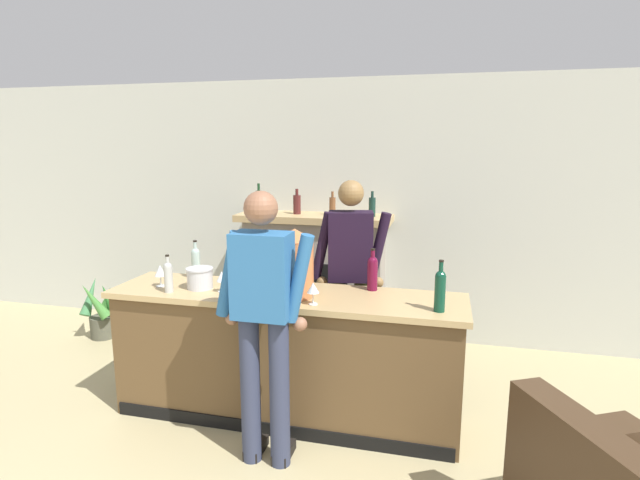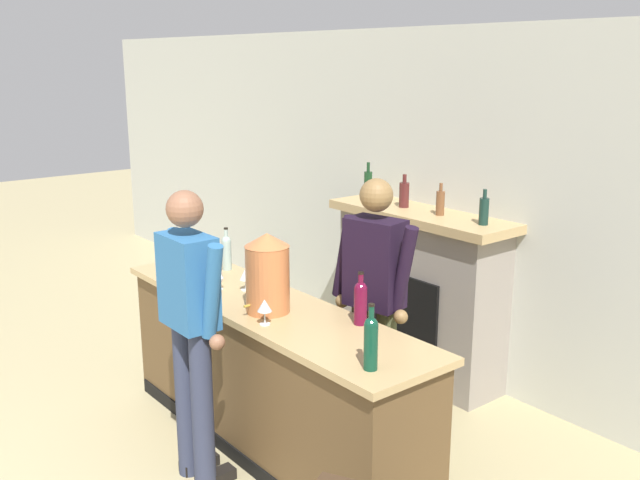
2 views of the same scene
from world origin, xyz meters
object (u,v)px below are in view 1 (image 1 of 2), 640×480
at_px(wine_bottle_cabernet_heavy, 372,272).
at_px(wine_glass_mid_counter, 160,271).
at_px(wine_glass_back_row, 313,288).
at_px(wine_glass_front_right, 222,277).
at_px(wine_glass_by_dispenser, 245,274).
at_px(person_bartender, 350,276).
at_px(wine_bottle_rose_blush, 168,276).
at_px(fireplace_stone, 315,276).
at_px(wine_glass_near_bucket, 275,275).
at_px(copper_dispenser, 295,263).
at_px(wine_bottle_merlot_tall, 196,262).
at_px(wine_bottle_chardonnay_pale, 440,289).
at_px(person_customer, 263,318).
at_px(potted_plant_corner, 101,311).
at_px(ice_bucket_steel, 200,278).

xyz_separation_m(wine_bottle_cabernet_heavy, wine_glass_mid_counter, (-1.60, -0.30, -0.02)).
relative_size(wine_bottle_cabernet_heavy, wine_glass_back_row, 2.06).
relative_size(wine_glass_back_row, wine_glass_mid_counter, 0.92).
bearing_deg(wine_glass_front_right, wine_glass_by_dispenser, 46.37).
bearing_deg(person_bartender, wine_bottle_rose_blush, -148.78).
height_order(fireplace_stone, wine_glass_near_bucket, fireplace_stone).
relative_size(copper_dispenser, wine_glass_front_right, 3.18).
height_order(fireplace_stone, person_bartender, person_bartender).
xyz_separation_m(wine_bottle_merlot_tall, wine_bottle_chardonnay_pale, (1.94, -0.36, 0.01)).
height_order(fireplace_stone, person_customer, person_customer).
relative_size(wine_bottle_rose_blush, wine_bottle_chardonnay_pale, 0.82).
xyz_separation_m(wine_glass_back_row, wine_glass_near_bucket, (-0.38, 0.30, -0.01)).
bearing_deg(copper_dispenser, wine_glass_mid_counter, 179.86).
bearing_deg(fireplace_stone, wine_bottle_merlot_tall, -114.75).
relative_size(fireplace_stone, wine_glass_by_dispenser, 10.95).
distance_m(person_customer, copper_dispenser, 0.56).
height_order(wine_bottle_rose_blush, wine_glass_back_row, wine_bottle_rose_blush).
height_order(wine_bottle_cabernet_heavy, wine_glass_near_bucket, wine_bottle_cabernet_heavy).
distance_m(potted_plant_corner, wine_glass_by_dispenser, 2.46).
height_order(wine_glass_mid_counter, wine_glass_near_bucket, wine_glass_mid_counter).
xyz_separation_m(potted_plant_corner, wine_glass_near_bucket, (2.33, -0.95, 0.80)).
xyz_separation_m(wine_bottle_rose_blush, wine_glass_by_dispenser, (0.51, 0.24, -0.02)).
relative_size(wine_bottle_merlot_tall, wine_glass_front_right, 2.03).
bearing_deg(wine_bottle_merlot_tall, wine_bottle_cabernet_heavy, 0.74).
relative_size(potted_plant_corner, wine_glass_by_dispenser, 4.37).
distance_m(potted_plant_corner, wine_bottle_merlot_tall, 1.99).
relative_size(wine_glass_by_dispenser, wine_glass_mid_counter, 0.90).
bearing_deg(wine_glass_near_bucket, wine_glass_by_dispenser, -170.05).
distance_m(wine_bottle_chardonnay_pale, wine_glass_by_dispenser, 1.46).
xyz_separation_m(person_bartender, wine_glass_back_row, (-0.12, -0.77, 0.11)).
distance_m(potted_plant_corner, wine_bottle_cabernet_heavy, 3.27).
distance_m(potted_plant_corner, wine_glass_near_bucket, 2.64).
bearing_deg(person_bartender, wine_glass_by_dispenser, -145.00).
bearing_deg(wine_glass_back_row, wine_glass_front_right, 170.32).
distance_m(person_customer, wine_glass_by_dispenser, 0.74).
bearing_deg(fireplace_stone, wine_glass_back_row, -75.75).
xyz_separation_m(person_customer, wine_bottle_cabernet_heavy, (0.57, 0.80, 0.13)).
height_order(potted_plant_corner, wine_glass_mid_counter, wine_glass_mid_counter).
bearing_deg(person_bartender, potted_plant_corner, 170.23).
bearing_deg(person_bartender, person_customer, -106.91).
distance_m(fireplace_stone, wine_bottle_merlot_tall, 1.59).
height_order(person_customer, wine_glass_mid_counter, person_customer).
bearing_deg(wine_glass_near_bucket, person_customer, -77.20).
xyz_separation_m(wine_bottle_chardonnay_pale, wine_glass_back_row, (-0.84, -0.06, -0.04)).
bearing_deg(wine_glass_back_row, ice_bucket_steel, 169.78).
height_order(wine_bottle_chardonnay_pale, wine_glass_near_bucket, wine_bottle_chardonnay_pale).
distance_m(wine_glass_back_row, wine_glass_mid_counter, 1.27).
relative_size(wine_bottle_rose_blush, wine_glass_mid_counter, 1.68).
bearing_deg(wine_bottle_rose_blush, wine_bottle_chardonnay_pale, 1.15).
bearing_deg(wine_bottle_chardonnay_pale, wine_bottle_cabernet_heavy, 142.58).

